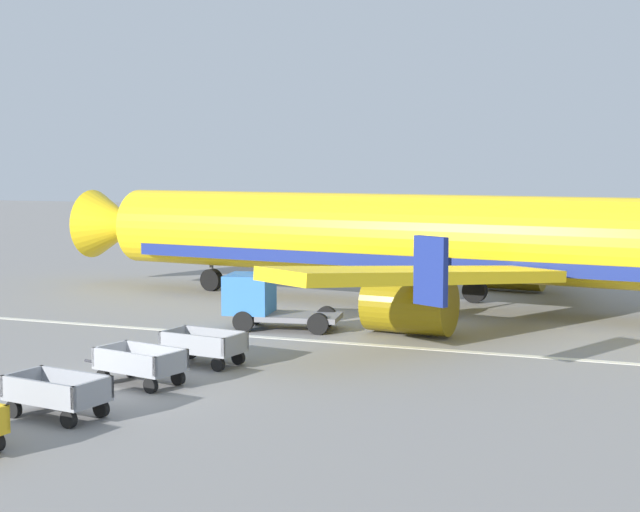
# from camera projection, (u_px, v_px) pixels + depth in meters

# --- Properties ---
(ground_plane) EXTENTS (220.00, 220.00, 0.00)m
(ground_plane) POSITION_uv_depth(u_px,v_px,m) (118.00, 390.00, 26.19)
(ground_plane) COLOR gray
(apron_stripe) EXTENTS (120.00, 0.36, 0.01)m
(apron_stripe) POSITION_uv_depth(u_px,v_px,m) (251.00, 336.00, 34.37)
(apron_stripe) COLOR silver
(apron_stripe) RESTS_ON ground
(airplane) EXTENTS (37.66, 30.31, 11.34)m
(airplane) POSITION_uv_depth(u_px,v_px,m) (428.00, 239.00, 41.17)
(airplane) COLOR yellow
(airplane) RESTS_ON ground
(baggage_cart_second_in_row) EXTENTS (3.62, 1.77, 1.07)m
(baggage_cart_second_in_row) POSITION_uv_depth(u_px,v_px,m) (57.00, 394.00, 23.33)
(baggage_cart_second_in_row) COLOR gray
(baggage_cart_second_in_row) RESTS_ON ground
(baggage_cart_third_in_row) EXTENTS (3.63, 1.92, 1.07)m
(baggage_cart_third_in_row) POSITION_uv_depth(u_px,v_px,m) (140.00, 364.00, 26.79)
(baggage_cart_third_in_row) COLOR gray
(baggage_cart_third_in_row) RESTS_ON ground
(baggage_cart_fourth_in_row) EXTENTS (3.62, 1.73, 1.07)m
(baggage_cart_fourth_in_row) POSITION_uv_depth(u_px,v_px,m) (203.00, 346.00, 29.46)
(baggage_cart_fourth_in_row) COLOR gray
(baggage_cart_fourth_in_row) RESTS_ON ground
(service_truck_beside_carts) EXTENTS (4.64, 2.64, 2.10)m
(service_truck_beside_carts) POSITION_uv_depth(u_px,v_px,m) (262.00, 300.00, 35.92)
(service_truck_beside_carts) COLOR slate
(service_truck_beside_carts) RESTS_ON ground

